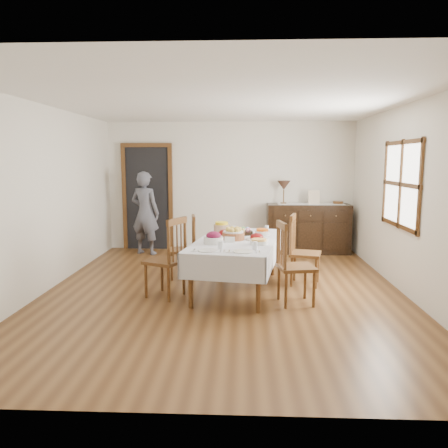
{
  "coord_description": "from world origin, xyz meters",
  "views": [
    {
      "loc": [
        0.27,
        -5.94,
        1.84
      ],
      "look_at": [
        0.0,
        0.1,
        0.95
      ],
      "focal_mm": 35.0,
      "sensor_mm": 36.0,
      "label": 1
    }
  ],
  "objects_px": {
    "chair_right_far": "(302,249)",
    "person": "(145,210)",
    "sideboard": "(308,228)",
    "chair_left_near": "(168,257)",
    "chair_left_far": "(185,246)",
    "dining_table": "(237,246)",
    "chair_right_near": "(292,263)",
    "table_lamp": "(284,186)"
  },
  "relations": [
    {
      "from": "chair_right_far",
      "to": "person",
      "type": "bearing_deg",
      "value": 67.73
    },
    {
      "from": "chair_right_far",
      "to": "sideboard",
      "type": "height_order",
      "value": "chair_right_far"
    },
    {
      "from": "chair_left_near",
      "to": "chair_left_far",
      "type": "bearing_deg",
      "value": -160.71
    },
    {
      "from": "chair_left_far",
      "to": "person",
      "type": "xyz_separation_m",
      "value": [
        -1.01,
        1.71,
        0.37
      ]
    },
    {
      "from": "chair_left_far",
      "to": "chair_right_far",
      "type": "distance_m",
      "value": 1.8
    },
    {
      "from": "dining_table",
      "to": "chair_right_far",
      "type": "relative_size",
      "value": 2.17
    },
    {
      "from": "chair_right_near",
      "to": "table_lamp",
      "type": "xyz_separation_m",
      "value": [
        0.17,
        3.22,
        0.79
      ]
    },
    {
      "from": "dining_table",
      "to": "chair_left_near",
      "type": "bearing_deg",
      "value": -148.36
    },
    {
      "from": "chair_right_near",
      "to": "person",
      "type": "bearing_deg",
      "value": 31.5
    },
    {
      "from": "chair_left_far",
      "to": "sideboard",
      "type": "xyz_separation_m",
      "value": [
        2.2,
        1.98,
        -0.01
      ]
    },
    {
      "from": "person",
      "to": "table_lamp",
      "type": "distance_m",
      "value": 2.77
    },
    {
      "from": "chair_right_near",
      "to": "table_lamp",
      "type": "relative_size",
      "value": 2.32
    },
    {
      "from": "chair_left_far",
      "to": "chair_right_far",
      "type": "xyz_separation_m",
      "value": [
        1.77,
        -0.3,
        0.03
      ]
    },
    {
      "from": "chair_right_near",
      "to": "person",
      "type": "height_order",
      "value": "person"
    },
    {
      "from": "chair_left_near",
      "to": "table_lamp",
      "type": "distance_m",
      "value": 3.59
    },
    {
      "from": "chair_right_near",
      "to": "chair_right_far",
      "type": "relative_size",
      "value": 1.02
    },
    {
      "from": "chair_left_near",
      "to": "chair_right_far",
      "type": "bearing_deg",
      "value": 135.14
    },
    {
      "from": "dining_table",
      "to": "sideboard",
      "type": "height_order",
      "value": "sideboard"
    },
    {
      "from": "sideboard",
      "to": "chair_left_near",
      "type": "bearing_deg",
      "value": -127.67
    },
    {
      "from": "chair_left_near",
      "to": "chair_left_far",
      "type": "distance_m",
      "value": 1.0
    },
    {
      "from": "dining_table",
      "to": "table_lamp",
      "type": "xyz_separation_m",
      "value": [
        0.88,
        2.63,
        0.69
      ]
    },
    {
      "from": "dining_table",
      "to": "table_lamp",
      "type": "relative_size",
      "value": 4.92
    },
    {
      "from": "chair_right_far",
      "to": "table_lamp",
      "type": "distance_m",
      "value": 2.45
    },
    {
      "from": "sideboard",
      "to": "table_lamp",
      "type": "height_order",
      "value": "table_lamp"
    },
    {
      "from": "dining_table",
      "to": "chair_left_near",
      "type": "xyz_separation_m",
      "value": [
        -0.92,
        -0.37,
        -0.09
      ]
    },
    {
      "from": "chair_right_far",
      "to": "table_lamp",
      "type": "xyz_separation_m",
      "value": [
        -0.07,
        2.32,
        0.8
      ]
    },
    {
      "from": "chair_left_far",
      "to": "dining_table",
      "type": "bearing_deg",
      "value": 43.78
    },
    {
      "from": "chair_right_far",
      "to": "table_lamp",
      "type": "bearing_deg",
      "value": 15.33
    },
    {
      "from": "dining_table",
      "to": "chair_left_far",
      "type": "distance_m",
      "value": 1.03
    },
    {
      "from": "chair_left_near",
      "to": "chair_right_near",
      "type": "xyz_separation_m",
      "value": [
        1.63,
        -0.21,
        -0.01
      ]
    },
    {
      "from": "chair_right_far",
      "to": "dining_table",
      "type": "bearing_deg",
      "value": 121.66
    },
    {
      "from": "dining_table",
      "to": "table_lamp",
      "type": "height_order",
      "value": "table_lamp"
    },
    {
      "from": "chair_right_near",
      "to": "sideboard",
      "type": "height_order",
      "value": "chair_right_near"
    },
    {
      "from": "chair_left_far",
      "to": "chair_right_near",
      "type": "bearing_deg",
      "value": 42.51
    },
    {
      "from": "chair_left_far",
      "to": "chair_right_far",
      "type": "height_order",
      "value": "chair_right_far"
    },
    {
      "from": "chair_left_near",
      "to": "chair_left_far",
      "type": "height_order",
      "value": "chair_left_near"
    },
    {
      "from": "chair_left_far",
      "to": "chair_left_near",
      "type": "bearing_deg",
      "value": -15.09
    },
    {
      "from": "sideboard",
      "to": "person",
      "type": "height_order",
      "value": "person"
    },
    {
      "from": "dining_table",
      "to": "chair_left_near",
      "type": "distance_m",
      "value": 1.0
    },
    {
      "from": "person",
      "to": "table_lamp",
      "type": "relative_size",
      "value": 3.76
    },
    {
      "from": "chair_right_far",
      "to": "sideboard",
      "type": "xyz_separation_m",
      "value": [
        0.42,
        2.29,
        -0.04
      ]
    },
    {
      "from": "dining_table",
      "to": "person",
      "type": "bearing_deg",
      "value": 137.7
    }
  ]
}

